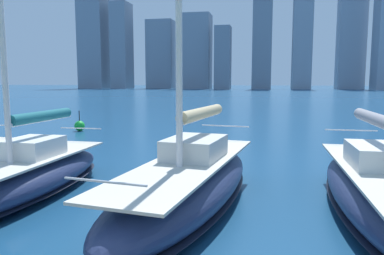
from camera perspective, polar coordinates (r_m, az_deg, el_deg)
name	(u,v)px	position (r m, az deg, el deg)	size (l,w,h in m)	color
city_skyline	(274,36)	(163.55, 12.40, 13.45)	(168.44, 24.99, 51.36)	#8B95A5
sailboat_grey	(382,191)	(10.46, 27.01, -8.61)	(2.31, 8.82, 11.07)	navy
sailboat_tan	(189,183)	(9.94, -0.48, -8.41)	(3.44, 8.93, 9.99)	navy
sailboat_teal	(25,175)	(12.09, -24.08, -6.61)	(2.28, 7.64, 9.44)	navy
channel_buoy	(80,126)	(26.70, -16.76, 0.24)	(0.70, 0.70, 1.40)	green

